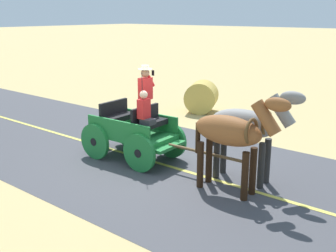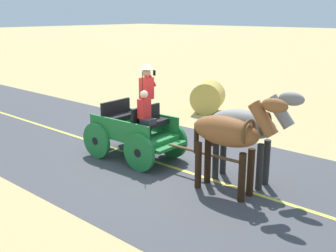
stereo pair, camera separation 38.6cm
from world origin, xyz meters
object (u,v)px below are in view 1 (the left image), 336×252
object	(u,v)px
horse_near_side	(248,126)
hay_bale	(201,97)
horse_off_side	(232,133)
horse_drawn_carriage	(135,129)

from	to	relation	value
horse_near_side	hay_bale	bearing A→B (deg)	-136.89
horse_off_side	hay_bale	size ratio (longest dim) A/B	1.84
horse_drawn_carriage	horse_near_side	world-z (taller)	horse_drawn_carriage
horse_drawn_carriage	hay_bale	xyz separation A→B (m)	(-5.52, -1.69, -0.22)
horse_near_side	hay_bale	xyz separation A→B (m)	(-5.02, -4.70, -0.72)
horse_drawn_carriage	horse_near_side	bearing A→B (deg)	99.36
horse_near_side	hay_bale	size ratio (longest dim) A/B	1.84
horse_near_side	horse_off_side	size ratio (longest dim) A/B	1.00
horse_drawn_carriage	hay_bale	bearing A→B (deg)	-162.97
horse_drawn_carriage	hay_bale	distance (m)	5.77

